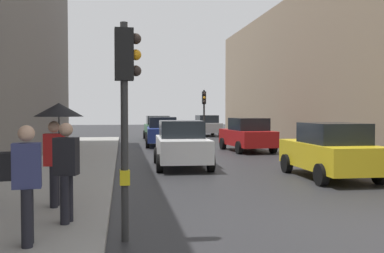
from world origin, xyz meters
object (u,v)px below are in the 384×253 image
traffic_light_near_left (126,91)px  car_yellow_taxi (330,151)px  car_blue_van (162,132)px  pedestrian_in_dark_coat (66,168)px  car_silver_hatchback (206,126)px  car_green_estate (158,128)px  car_white_compact (182,144)px  pedestrian_with_umbrella (57,125)px  traffic_light_far_median (204,106)px  car_red_sedan (247,135)px  pedestrian_with_grey_backpack (24,178)px

traffic_light_near_left → car_yellow_taxi: (6.43, 5.73, -1.59)m
car_blue_van → pedestrian_in_dark_coat: pedestrian_in_dark_coat is taller
car_silver_hatchback → car_green_estate: same height
traffic_light_near_left → car_white_compact: traffic_light_near_left is taller
pedestrian_with_umbrella → car_silver_hatchback: bearing=72.9°
car_yellow_taxi → traffic_light_far_median: bearing=94.1°
traffic_light_far_median → pedestrian_in_dark_coat: bearing=-107.0°
car_yellow_taxi → pedestrian_in_dark_coat: bearing=-146.1°
car_red_sedan → car_silver_hatchback: size_ratio=1.01×
car_white_compact → car_green_estate: 15.86m
car_silver_hatchback → pedestrian_in_dark_coat: bearing=-105.6°
car_silver_hatchback → car_red_sedan: bearing=-92.3°
car_red_sedan → pedestrian_with_grey_backpack: pedestrian_with_grey_backpack is taller
car_white_compact → car_blue_van: bearing=89.0°
car_silver_hatchback → traffic_light_near_left: bearing=-103.4°
car_silver_hatchback → pedestrian_in_dark_coat: size_ratio=2.41×
car_green_estate → pedestrian_in_dark_coat: bearing=-98.3°
car_yellow_taxi → pedestrian_with_grey_backpack: pedestrian_with_grey_backpack is taller
car_white_compact → pedestrian_with_umbrella: pedestrian_with_umbrella is taller
car_red_sedan → pedestrian_with_umbrella: bearing=-121.1°
car_green_estate → car_blue_van: bearing=-91.9°
car_green_estate → car_white_compact: bearing=-91.3°
car_blue_van → pedestrian_with_grey_backpack: bearing=-100.9°
traffic_light_far_median → car_yellow_taxi: size_ratio=0.84×
car_blue_van → car_yellow_taxi: size_ratio=1.02×
car_red_sedan → traffic_light_near_left: bearing=-113.1°
car_silver_hatchback → pedestrian_in_dark_coat: pedestrian_in_dark_coat is taller
traffic_light_near_left → traffic_light_far_median: (5.31, 21.44, -0.03)m
traffic_light_near_left → car_red_sedan: size_ratio=0.83×
pedestrian_in_dark_coat → car_red_sedan: bearing=62.5°
traffic_light_far_median → car_red_sedan: traffic_light_far_median is taller
traffic_light_near_left → pedestrian_in_dark_coat: size_ratio=2.02×
traffic_light_far_median → pedestrian_with_umbrella: size_ratio=1.65×
car_silver_hatchback → pedestrian_with_umbrella: bearing=-107.1°
car_white_compact → car_silver_hatchback: size_ratio=1.00×
car_green_estate → pedestrian_with_umbrella: bearing=-99.6°
car_green_estate → pedestrian_with_grey_backpack: 25.94m
car_yellow_taxi → pedestrian_with_umbrella: size_ratio=1.97×
car_silver_hatchback → pedestrian_with_grey_backpack: 31.08m
car_red_sedan → car_silver_hatchback: 14.33m
car_red_sedan → car_green_estate: same height
traffic_light_near_left → car_blue_van: size_ratio=0.83×
car_white_compact → car_red_sedan: bearing=53.7°
traffic_light_far_median → pedestrian_with_umbrella: bearing=-109.1°
traffic_light_near_left → pedestrian_in_dark_coat: (-1.04, 0.71, -1.33)m
pedestrian_with_umbrella → car_blue_van: bearing=77.8°
traffic_light_far_median → car_silver_hatchback: traffic_light_far_median is taller
car_silver_hatchback → pedestrian_with_grey_backpack: pedestrian_with_grey_backpack is taller
traffic_light_far_median → car_yellow_taxi: bearing=-85.9°
car_white_compact → traffic_light_near_left: bearing=-103.1°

